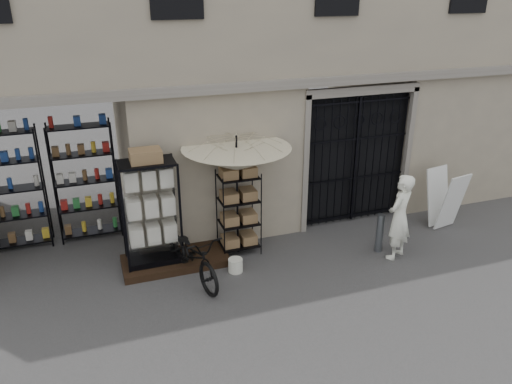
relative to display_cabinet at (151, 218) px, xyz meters
name	(u,v)px	position (x,y,z in m)	size (l,w,h in m)	color
ground	(323,283)	(2.78, -1.58, -1.04)	(80.00, 80.00, 0.00)	black
main_building	(251,9)	(2.78, 2.42, 3.46)	(14.00, 4.00, 9.00)	gray
shop_recess	(49,183)	(-1.72, 1.22, 0.46)	(3.00, 1.70, 3.00)	black
shop_shelving	(49,186)	(-1.77, 1.72, 0.21)	(2.70, 0.50, 2.50)	black
iron_gate	(352,156)	(4.53, 0.69, 0.46)	(2.50, 0.21, 3.00)	black
step_platform	(175,261)	(0.38, -0.03, -0.96)	(2.00, 0.90, 0.15)	black
display_cabinet	(151,218)	(0.00, 0.00, 0.00)	(1.03, 0.68, 2.14)	black
wire_rack	(239,213)	(1.70, 0.05, -0.20)	(0.81, 0.62, 1.72)	black
market_umbrella	(237,153)	(1.67, 0.02, 1.07)	(2.19, 2.21, 2.93)	black
white_bucket	(235,265)	(1.40, -0.67, -0.91)	(0.27, 0.27, 0.26)	silver
bicycle	(194,278)	(0.61, -0.66, -1.04)	(0.66, 0.99, 1.88)	black
steel_bollard	(380,233)	(4.36, -0.88, -0.63)	(0.15, 0.15, 0.81)	slate
shopkeeper	(395,256)	(4.56, -1.18, -1.04)	(0.63, 1.73, 0.41)	white
easel_sign	(445,199)	(6.30, -0.37, -0.37)	(0.73, 0.80, 1.28)	silver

